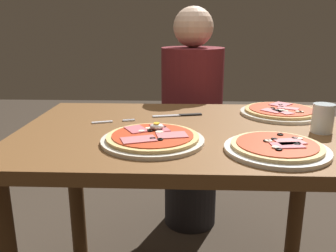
{
  "coord_description": "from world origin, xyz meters",
  "views": [
    {
      "loc": [
        -0.02,
        -1.18,
        1.09
      ],
      "look_at": [
        -0.06,
        -0.08,
        0.78
      ],
      "focal_mm": 38.09,
      "sensor_mm": 36.0,
      "label": 1
    }
  ],
  "objects_px": {
    "pizza_foreground": "(153,138)",
    "water_glass_near": "(323,120)",
    "pizza_across_left": "(277,148)",
    "knife": "(181,115)",
    "diner_person": "(191,127)",
    "dining_table": "(187,162)",
    "fork": "(110,122)",
    "pizza_across_right": "(281,112)"
  },
  "relations": [
    {
      "from": "water_glass_near",
      "to": "knife",
      "type": "bearing_deg",
      "value": 156.56
    },
    {
      "from": "pizza_across_right",
      "to": "water_glass_near",
      "type": "xyz_separation_m",
      "value": [
        0.07,
        -0.24,
        0.03
      ]
    },
    {
      "from": "dining_table",
      "to": "fork",
      "type": "distance_m",
      "value": 0.32
    },
    {
      "from": "diner_person",
      "to": "pizza_across_right",
      "type": "bearing_deg",
      "value": 127.37
    },
    {
      "from": "pizza_across_right",
      "to": "diner_person",
      "type": "distance_m",
      "value": 0.59
    },
    {
      "from": "dining_table",
      "to": "pizza_foreground",
      "type": "distance_m",
      "value": 0.23
    },
    {
      "from": "dining_table",
      "to": "water_glass_near",
      "type": "xyz_separation_m",
      "value": [
        0.44,
        -0.03,
        0.16
      ]
    },
    {
      "from": "pizza_across_left",
      "to": "pizza_across_right",
      "type": "relative_size",
      "value": 0.93
    },
    {
      "from": "diner_person",
      "to": "water_glass_near",
      "type": "bearing_deg",
      "value": 121.03
    },
    {
      "from": "water_glass_near",
      "to": "knife",
      "type": "distance_m",
      "value": 0.51
    },
    {
      "from": "dining_table",
      "to": "pizza_across_right",
      "type": "height_order",
      "value": "pizza_across_right"
    },
    {
      "from": "fork",
      "to": "diner_person",
      "type": "xyz_separation_m",
      "value": [
        0.31,
        0.59,
        -0.19
      ]
    },
    {
      "from": "knife",
      "to": "diner_person",
      "type": "bearing_deg",
      "value": 83.31
    },
    {
      "from": "pizza_across_left",
      "to": "diner_person",
      "type": "bearing_deg",
      "value": 103.78
    },
    {
      "from": "pizza_foreground",
      "to": "water_glass_near",
      "type": "distance_m",
      "value": 0.57
    },
    {
      "from": "pizza_across_left",
      "to": "water_glass_near",
      "type": "relative_size",
      "value": 3.05
    },
    {
      "from": "dining_table",
      "to": "water_glass_near",
      "type": "height_order",
      "value": "water_glass_near"
    },
    {
      "from": "pizza_foreground",
      "to": "water_glass_near",
      "type": "bearing_deg",
      "value": 12.98
    },
    {
      "from": "dining_table",
      "to": "pizza_foreground",
      "type": "relative_size",
      "value": 3.67
    },
    {
      "from": "pizza_foreground",
      "to": "knife",
      "type": "bearing_deg",
      "value": 75.81
    },
    {
      "from": "pizza_foreground",
      "to": "diner_person",
      "type": "bearing_deg",
      "value": 80.22
    },
    {
      "from": "pizza_foreground",
      "to": "fork",
      "type": "distance_m",
      "value": 0.28
    },
    {
      "from": "pizza_foreground",
      "to": "knife",
      "type": "distance_m",
      "value": 0.34
    },
    {
      "from": "pizza_across_left",
      "to": "knife",
      "type": "bearing_deg",
      "value": 124.33
    },
    {
      "from": "pizza_across_right",
      "to": "knife",
      "type": "bearing_deg",
      "value": -174.87
    },
    {
      "from": "pizza_across_right",
      "to": "knife",
      "type": "distance_m",
      "value": 0.4
    },
    {
      "from": "diner_person",
      "to": "pizza_foreground",
      "type": "bearing_deg",
      "value": 80.22
    },
    {
      "from": "water_glass_near",
      "to": "pizza_foreground",
      "type": "bearing_deg",
      "value": -167.02
    },
    {
      "from": "dining_table",
      "to": "pizza_across_left",
      "type": "height_order",
      "value": "pizza_across_left"
    },
    {
      "from": "dining_table",
      "to": "diner_person",
      "type": "height_order",
      "value": "diner_person"
    },
    {
      "from": "pizza_across_left",
      "to": "fork",
      "type": "height_order",
      "value": "pizza_across_left"
    },
    {
      "from": "fork",
      "to": "diner_person",
      "type": "height_order",
      "value": "diner_person"
    },
    {
      "from": "pizza_across_left",
      "to": "pizza_across_right",
      "type": "xyz_separation_m",
      "value": [
        0.12,
        0.43,
        0.0
      ]
    },
    {
      "from": "dining_table",
      "to": "diner_person",
      "type": "bearing_deg",
      "value": 87.26
    },
    {
      "from": "pizza_across_right",
      "to": "diner_person",
      "type": "height_order",
      "value": "diner_person"
    },
    {
      "from": "pizza_foreground",
      "to": "pizza_across_left",
      "type": "height_order",
      "value": "pizza_foreground"
    },
    {
      "from": "dining_table",
      "to": "pizza_foreground",
      "type": "xyz_separation_m",
      "value": [
        -0.11,
        -0.15,
        0.14
      ]
    },
    {
      "from": "pizza_foreground",
      "to": "pizza_across_left",
      "type": "xyz_separation_m",
      "value": [
        0.36,
        -0.07,
        -0.0
      ]
    },
    {
      "from": "pizza_foreground",
      "to": "diner_person",
      "type": "relative_size",
      "value": 0.27
    },
    {
      "from": "dining_table",
      "to": "fork",
      "type": "bearing_deg",
      "value": 166.42
    },
    {
      "from": "pizza_across_left",
      "to": "knife",
      "type": "relative_size",
      "value": 1.51
    },
    {
      "from": "dining_table",
      "to": "diner_person",
      "type": "distance_m",
      "value": 0.66
    }
  ]
}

